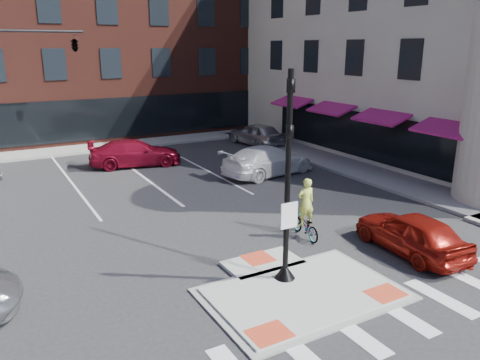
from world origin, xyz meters
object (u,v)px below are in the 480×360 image
cyclist (305,218)px  red_sedan (411,233)px  white_pickup (268,160)px  bg_car_silver (256,134)px  bg_car_red (135,153)px

cyclist → red_sedan: bearing=136.0°
white_pickup → bg_car_silver: white_pickup is taller
bg_car_silver → bg_car_red: bg_car_silver is taller
white_pickup → bg_car_silver: (3.50, 6.96, -0.01)m
bg_car_red → bg_car_silver: bearing=-68.3°
cyclist → bg_car_silver: bearing=-108.2°
bg_car_red → cyclist: size_ratio=2.34×
bg_car_silver → cyclist: 16.33m
bg_car_red → red_sedan: bearing=-152.8°
red_sedan → bg_car_red: size_ratio=0.80×
red_sedan → cyclist: bearing=-47.0°
red_sedan → white_pickup: bearing=-92.4°
white_pickup → bg_car_red: white_pickup is taller
red_sedan → cyclist: size_ratio=1.88×
red_sedan → bg_car_red: bearing=-70.6°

